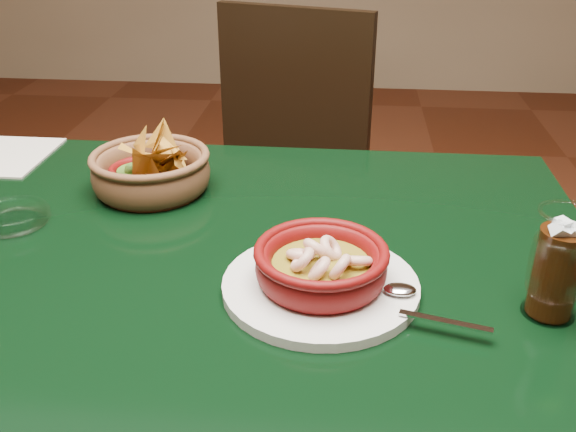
# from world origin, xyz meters

# --- Properties ---
(dining_table) EXTENTS (1.20, 0.80, 0.75)m
(dining_table) POSITION_xyz_m (0.00, 0.00, 0.65)
(dining_table) COLOR black
(dining_table) RESTS_ON ground
(dining_chair) EXTENTS (0.55, 0.55, 0.96)m
(dining_chair) POSITION_xyz_m (0.03, 0.71, 0.53)
(dining_chair) COLOR black
(dining_chair) RESTS_ON ground
(shrimp_plate) EXTENTS (0.33, 0.26, 0.08)m
(shrimp_plate) POSITION_xyz_m (0.19, -0.11, 0.78)
(shrimp_plate) COLOR silver
(shrimp_plate) RESTS_ON dining_table
(chip_basket) EXTENTS (0.24, 0.24, 0.15)m
(chip_basket) POSITION_xyz_m (-0.12, 0.17, 0.79)
(chip_basket) COLOR brown
(chip_basket) RESTS_ON dining_table
(guacamole_ramekin) EXTENTS (0.13, 0.13, 0.04)m
(guacamole_ramekin) POSITION_xyz_m (-0.15, 0.19, 0.77)
(guacamole_ramekin) COLOR #540707
(guacamole_ramekin) RESTS_ON dining_table
(cola_drink) EXTENTS (0.14, 0.14, 0.16)m
(cola_drink) POSITION_xyz_m (0.48, -0.14, 0.82)
(cola_drink) COLOR white
(cola_drink) RESTS_ON dining_table
(glass_ashtray) EXTENTS (0.12, 0.12, 0.03)m
(glass_ashtray) POSITION_xyz_m (-0.30, 0.02, 0.76)
(glass_ashtray) COLOR white
(glass_ashtray) RESTS_ON dining_table
(paper_menu) EXTENTS (0.15, 0.20, 0.00)m
(paper_menu) POSITION_xyz_m (-0.44, 0.29, 0.75)
(paper_menu) COLOR beige
(paper_menu) RESTS_ON dining_table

